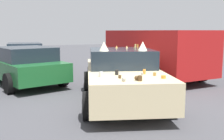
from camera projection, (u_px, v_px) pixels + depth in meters
name	position (u px, v px, depth m)	size (l,w,h in m)	color
ground_plane	(122.00, 101.00, 7.32)	(60.00, 60.00, 0.00)	#47474C
art_car_decorated	(122.00, 76.00, 7.26)	(4.96, 3.23, 1.67)	beige
parked_van_row_back_center	(155.00, 51.00, 10.82)	(5.13, 2.57, 1.96)	#B21919
parked_sedan_far_left	(25.00, 56.00, 13.00)	(4.59, 2.24, 1.35)	white
parked_sedan_near_right	(24.00, 65.00, 9.62)	(4.58, 2.79, 1.38)	#1E602D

